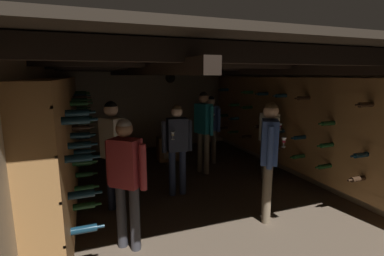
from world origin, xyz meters
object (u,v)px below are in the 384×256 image
display_bottle (164,131)px  person_guest_mid_left (113,146)px  person_guest_near_left (126,173)px  person_guest_far_right (211,123)px  wine_crate_stack (168,148)px  person_host_center (177,142)px  person_guest_rear_center (203,124)px  person_guest_mid_right (269,134)px  person_guest_near_right (269,150)px

display_bottle → person_guest_mid_left: bearing=-120.9°
person_guest_near_left → person_guest_far_right: bearing=50.0°
display_bottle → person_guest_mid_left: 2.75m
wine_crate_stack → person_guest_near_left: person_guest_near_left is taller
display_bottle → person_guest_far_right: (1.00, -0.58, 0.23)m
display_bottle → person_host_center: person_host_center is taller
person_guest_rear_center → person_guest_mid_right: bearing=-38.5°
person_guest_near_left → person_guest_mid_left: bearing=92.9°
person_host_center → person_guest_near_right: size_ratio=0.93×
display_bottle → person_guest_rear_center: bearing=-64.9°
person_guest_near_right → person_guest_rear_center: bearing=91.9°
person_guest_mid_left → person_guest_rear_center: bearing=30.4°
person_guest_near_left → wine_crate_stack: bearing=66.6°
wine_crate_stack → person_guest_mid_right: 2.59m
display_bottle → person_guest_rear_center: 1.36m
person_guest_far_right → person_guest_near_right: person_guest_near_right is taller
wine_crate_stack → person_guest_near_right: size_ratio=0.35×
wine_crate_stack → person_host_center: size_ratio=0.37×
person_host_center → person_guest_mid_left: bearing=-166.8°
person_guest_near_right → person_guest_mid_left: 2.29m
person_guest_near_right → person_guest_mid_left: (-2.03, 1.05, -0.01)m
wine_crate_stack → person_host_center: person_host_center is taller
person_guest_near_left → person_guest_far_right: (2.36, 2.81, 0.00)m
wine_crate_stack → person_guest_mid_left: (-1.50, -2.31, 0.75)m
person_host_center → person_guest_mid_right: size_ratio=1.01×
wine_crate_stack → person_guest_rear_center: bearing=-68.4°
person_guest_mid_right → person_guest_far_right: (-0.61, 1.45, 0.02)m
person_guest_near_left → person_guest_near_right: person_guest_near_right is taller
display_bottle → person_guest_far_right: size_ratio=0.22×
display_bottle → person_guest_mid_right: (1.61, -2.03, 0.21)m
person_guest_near_left → display_bottle: bearing=68.2°
display_bottle → person_guest_mid_right: 2.60m
person_guest_near_right → person_guest_far_right: bearing=82.4°
wine_crate_stack → display_bottle: size_ratio=1.71×
person_guest_rear_center → person_guest_far_right: (0.44, 0.61, -0.10)m
wine_crate_stack → person_guest_mid_right: (1.51, -2.00, 0.65)m
wine_crate_stack → person_guest_near_left: (-1.45, -3.36, 0.66)m
wine_crate_stack → person_guest_near_right: (0.53, -3.36, 0.75)m
display_bottle → person_host_center: bearing=-98.5°
person_host_center → person_guest_mid_left: 1.13m
person_host_center → person_guest_rear_center: person_guest_rear_center is taller
person_guest_rear_center → person_guest_mid_right: size_ratio=1.11×
display_bottle → person_guest_near_right: size_ratio=0.20×
display_bottle → person_guest_mid_right: person_guest_mid_right is taller
display_bottle → person_guest_near_left: 3.66m
person_host_center → person_guest_mid_right: bearing=1.7°
person_host_center → person_guest_near_left: size_ratio=1.00×
person_guest_rear_center → person_guest_mid_left: 2.28m
person_guest_near_left → person_guest_near_right: size_ratio=0.93×
wine_crate_stack → person_guest_far_right: (0.90, -0.55, 0.67)m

